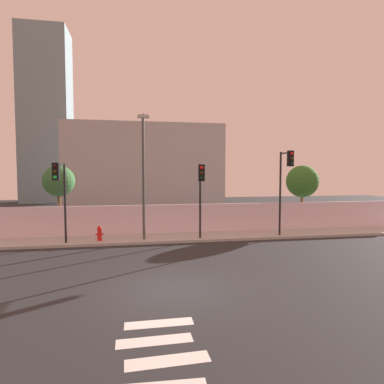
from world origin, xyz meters
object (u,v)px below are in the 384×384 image
Objects in this scene: traffic_light_center at (60,185)px; fire_hydrant at (99,233)px; traffic_light_right at (285,175)px; roadside_tree_midleft at (302,182)px; roadside_tree_leftmost at (59,181)px; street_lamp_curbside at (143,169)px; traffic_light_left at (201,185)px.

fire_hydrant is (1.85, 0.81, -2.72)m from traffic_light_center.
traffic_light_center is 12.61m from traffic_light_right.
traffic_light_right is at bearing -131.49° from roadside_tree_midleft.
roadside_tree_midleft is at bearing 12.12° from traffic_light_center.
traffic_light_center is at bearing -156.54° from fire_hydrant.
street_lamp_curbside is at bearing -28.45° from roadside_tree_leftmost.
traffic_light_right is at bearing 2.83° from traffic_light_left.
fire_hydrant is 4.64m from roadside_tree_leftmost.
street_lamp_curbside is 5.89m from roadside_tree_leftmost.
traffic_light_center is 4.45m from street_lamp_curbside.
street_lamp_curbside is at bearing 165.29° from traffic_light_left.
roadside_tree_midleft is at bearing 13.91° from street_lamp_curbside.
roadside_tree_midleft is (15.56, 3.34, 0.03)m from traffic_light_center.
traffic_light_right is at bearing -0.04° from traffic_light_center.
traffic_light_right is (5.15, 0.25, 0.54)m from traffic_light_left.
traffic_light_left is at bearing -2.02° from traffic_light_center.
traffic_light_right reaches higher than roadside_tree_leftmost.
traffic_light_left reaches higher than fire_hydrant.
fire_hydrant is 14.20m from roadside_tree_midleft.
roadside_tree_leftmost is at bearing 151.55° from street_lamp_curbside.
street_lamp_curbside reaches higher than roadside_tree_midleft.
street_lamp_curbside is 11.60m from roadside_tree_midleft.
traffic_light_right reaches higher than roadside_tree_midleft.
traffic_light_left is 8.87m from roadside_tree_midleft.
fire_hydrant is 0.19× the size of roadside_tree_leftmost.
roadside_tree_midleft reaches higher than roadside_tree_leftmost.
street_lamp_curbside is at bearing -5.72° from fire_hydrant.
traffic_light_left is at bearing -14.71° from street_lamp_curbside.
roadside_tree_leftmost is (-13.40, 3.35, -0.40)m from traffic_light_right.
roadside_tree_midleft is (2.96, 3.35, -0.48)m from traffic_light_right.
roadside_tree_leftmost is at bearing 156.44° from traffic_light_left.
fire_hydrant is (-5.60, 1.07, -2.70)m from traffic_light_left.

